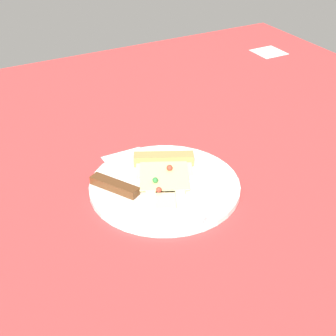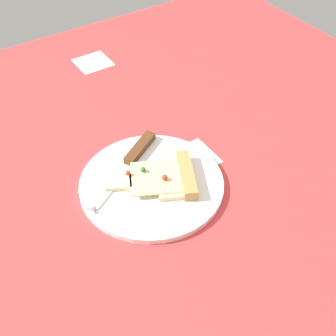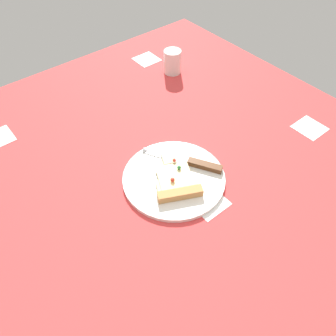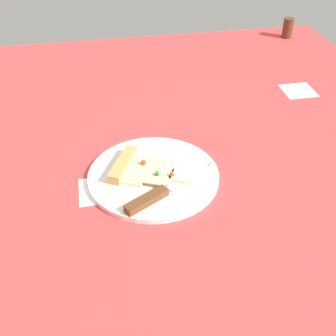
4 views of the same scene
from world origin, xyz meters
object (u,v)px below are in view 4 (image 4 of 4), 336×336
(pizza_slice, at_px, (142,169))
(plate, at_px, (153,176))
(knife, at_px, (164,191))
(pepper_shaker, at_px, (288,28))

(pizza_slice, bearing_deg, plate, 90.18)
(plate, xyz_separation_m, knife, (0.07, 0.01, 0.01))
(plate, distance_m, pepper_shaker, 0.95)
(knife, distance_m, pepper_shaker, 0.99)
(pepper_shaker, bearing_deg, plate, -40.21)
(pizza_slice, height_order, pepper_shaker, pepper_shaker)
(plate, relative_size, pizza_slice, 1.50)
(knife, bearing_deg, pizza_slice, 173.47)
(knife, height_order, pepper_shaker, pepper_shaker)
(plate, xyz_separation_m, pepper_shaker, (-0.72, 0.61, 0.03))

